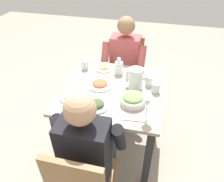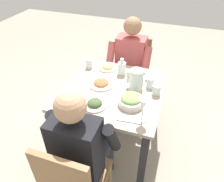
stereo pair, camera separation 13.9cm
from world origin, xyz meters
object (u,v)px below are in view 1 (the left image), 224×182
diner_far (90,147)px  plate_dolmas (97,105)px  water_pitcher (136,78)px  plate_fries (104,67)px  diner_near (123,66)px  water_glass_center (156,87)px  plate_yoghurt (70,96)px  chair_near (126,68)px  dining_table (112,100)px  salad_bowl (133,99)px  water_glass_far_left (85,65)px  wine_glass (147,103)px  salt_shaker (144,76)px  water_glass_near_right (149,81)px  plate_rice_curry (100,84)px  oil_carafe (119,68)px

diner_far → plate_dolmas: (0.04, -0.32, 0.12)m
diner_far → plate_dolmas: diner_far is taller
water_pitcher → plate_fries: (0.36, -0.26, -0.08)m
diner_near → water_glass_center: (-0.38, 0.53, 0.14)m
water_pitcher → plate_yoghurt: (0.51, 0.27, -0.08)m
plate_yoghurt → chair_near: bearing=-107.4°
dining_table → plate_yoghurt: (0.32, 0.20, 0.14)m
diner_near → plate_yoghurt: (0.31, 0.78, 0.11)m
salad_bowl → water_glass_far_left: (0.55, -0.43, 0.00)m
water_glass_far_left → wine_glass: bearing=139.4°
water_glass_far_left → salt_shaker: 0.60m
diner_near → water_glass_far_left: bearing=41.9°
water_glass_far_left → dining_table: bearing=141.4°
water_glass_near_right → plate_yoghurt: bearing=28.5°
chair_near → diner_far: diner_far is taller
plate_yoghurt → plate_fries: size_ratio=0.91×
plate_yoghurt → plate_rice_curry: bearing=-131.2°
water_glass_near_right → water_glass_center: bearing=127.9°
dining_table → plate_dolmas: plate_dolmas is taller
dining_table → salt_shaker: size_ratio=16.34×
diner_far → diner_near: bearing=-90.7°
water_glass_near_right → oil_carafe: (0.30, -0.13, 0.01)m
water_pitcher → water_glass_near_right: bearing=-149.4°
water_pitcher → plate_rice_curry: water_pitcher is taller
dining_table → oil_carafe: size_ratio=5.36×
water_pitcher → wine_glass: 0.39m
salad_bowl → wine_glass: wine_glass is taller
diner_far → water_glass_center: (-0.40, -0.63, 0.14)m
water_glass_far_left → salt_shaker: bearing=176.3°
plate_rice_curry → salt_shaker: size_ratio=4.10×
plate_rice_curry → water_pitcher: bearing=-171.9°
plate_yoghurt → water_glass_center: bearing=-160.2°
salad_bowl → plate_rice_curry: size_ratio=0.93×
diner_near → salt_shaker: size_ratio=21.74×
plate_rice_curry → salad_bowl: bearing=151.3°
oil_carafe → plate_dolmas: bearing=82.6°
plate_rice_curry → plate_dolmas: 0.29m
plate_fries → water_glass_near_right: water_glass_near_right is taller
chair_near → water_glass_near_right: size_ratio=9.53×
plate_fries → wine_glass: (-0.49, 0.62, 0.12)m
water_glass_far_left → diner_near: bearing=-138.1°
plate_dolmas → wine_glass: size_ratio=0.98×
plate_rice_curry → water_glass_center: 0.49m
oil_carafe → plate_fries: bearing=-18.7°
wine_glass → oil_carafe: size_ratio=1.19×
plate_rice_curry → water_glass_far_left: size_ratio=2.43×
diner_near → plate_yoghurt: diner_near is taller
plate_fries → water_glass_near_right: bearing=158.0°
plate_dolmas → plate_yoghurt: bearing=-12.8°
dining_table → plate_fries: plate_fries is taller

